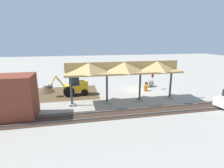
# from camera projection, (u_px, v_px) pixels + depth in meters

# --- Properties ---
(ground_plane) EXTENTS (120.00, 120.00, 0.00)m
(ground_plane) POSITION_uv_depth(u_px,v_px,m) (139.00, 90.00, 26.14)
(ground_plane) COLOR #9E998E
(dirt_work_zone) EXTENTS (10.31, 7.00, 0.01)m
(dirt_work_zone) POSITION_uv_depth(u_px,v_px,m) (61.00, 93.00, 24.51)
(dirt_work_zone) COLOR brown
(dirt_work_zone) RESTS_ON ground
(platform_canopy) EXTENTS (13.40, 3.20, 4.90)m
(platform_canopy) POSITION_uv_depth(u_px,v_px,m) (124.00, 68.00, 20.19)
(platform_canopy) COLOR #9E998E
(platform_canopy) RESTS_ON ground
(rail_tracks) EXTENTS (60.00, 2.58, 0.15)m
(rail_tracks) POSITION_uv_depth(u_px,v_px,m) (164.00, 110.00, 18.74)
(rail_tracks) COLOR slate
(rail_tracks) RESTS_ON ground
(stop_sign) EXTENTS (0.63, 0.48, 2.54)m
(stop_sign) POSITION_uv_depth(u_px,v_px,m) (153.00, 77.00, 26.13)
(stop_sign) COLOR gray
(stop_sign) RESTS_ON ground
(backhoe) EXTENTS (5.23, 1.81, 2.82)m
(backhoe) POSITION_uv_depth(u_px,v_px,m) (75.00, 86.00, 23.56)
(backhoe) COLOR yellow
(backhoe) RESTS_ON ground
(dirt_mound) EXTENTS (5.17, 5.17, 2.06)m
(dirt_mound) POSITION_uv_depth(u_px,v_px,m) (46.00, 92.00, 25.11)
(dirt_mound) COLOR brown
(dirt_mound) RESTS_ON ground
(concrete_pipe) EXTENTS (1.39, 1.37, 1.07)m
(concrete_pipe) POSITION_uv_depth(u_px,v_px,m) (149.00, 83.00, 27.93)
(concrete_pipe) COLOR #9E9384
(concrete_pipe) RESTS_ON ground
(brick_utility_building) EXTENTS (3.65, 3.02, 4.16)m
(brick_utility_building) POSITION_uv_depth(u_px,v_px,m) (15.00, 97.00, 16.46)
(brick_utility_building) COLOR brown
(brick_utility_building) RESTS_ON ground
(traffic_barrel) EXTENTS (0.56, 0.56, 0.90)m
(traffic_barrel) POSITION_uv_depth(u_px,v_px,m) (145.00, 88.00, 25.64)
(traffic_barrel) COLOR orange
(traffic_barrel) RESTS_ON ground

